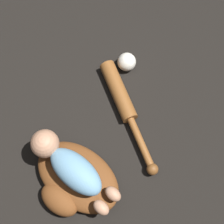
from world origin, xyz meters
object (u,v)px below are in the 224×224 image
Objects in this scene: baby_figure at (68,165)px; baseball_bat at (123,103)px; baseball at (127,62)px; baseball_glove at (75,180)px.

baseball_bat is at bearing -72.74° from baby_figure.
baseball_bat is at bearing 138.49° from baseball.
baby_figure is at bearing -12.48° from baseball_glove.
baby_figure is 0.50m from baseball.
baseball_glove reaches higher than baseball_bat.
baseball_glove is 5.00× the size of baseball.
baseball_glove is at bearing 167.52° from baby_figure.
baseball_glove is at bearing 121.56° from baseball.
baby_figure is 0.78× the size of baseball_bat.
baseball is at bearing -58.44° from baseball_glove.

